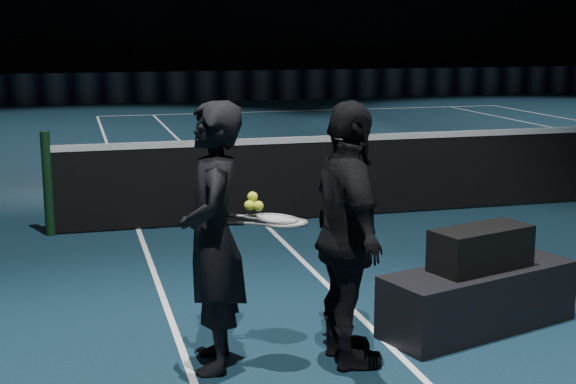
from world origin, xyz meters
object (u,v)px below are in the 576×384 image
player_a (213,238)px  racket_upper (277,219)px  player_b (348,236)px  tennis_balls (253,203)px  racket_bag (481,248)px  player_bench (478,298)px  racket_lower (285,223)px

player_a → racket_upper: 0.42m
player_b → racket_upper: player_b is taller
player_b → tennis_balls: size_ratio=14.21×
racket_bag → racket_upper: racket_upper is taller
tennis_balls → player_b: bearing=-12.5°
player_bench → racket_lower: size_ratio=2.21×
player_b → racket_upper: 0.46m
player_a → racket_lower: player_a is taller
player_bench → tennis_balls: (-1.70, -0.20, 0.84)m
player_a → racket_upper: bearing=93.7°
racket_lower → tennis_balls: size_ratio=5.67×
player_bench → racket_lower: 1.69m
racket_lower → player_b: bearing=0.0°
player_a → tennis_balls: bearing=89.2°
player_bench → racket_lower: (-1.51, -0.25, 0.72)m
player_bench → racket_upper: racket_upper is taller
player_a → player_b: size_ratio=1.00×
player_bench → player_a: size_ratio=0.88×
player_a → racket_upper: size_ratio=2.51×
racket_bag → tennis_balls: tennis_balls is taller
tennis_balls → racket_bag: bearing=6.8°
player_b → racket_lower: size_ratio=2.51×
racket_lower → racket_upper: size_ratio=1.00×
racket_bag → player_a: (-1.95, -0.15, 0.25)m
tennis_balls → player_bench: bearing=6.8°
racket_upper → player_a: bearing=-178.3°
player_a → tennis_balls: 0.33m
player_b → racket_lower: (-0.39, 0.08, 0.09)m
player_bench → racket_lower: bearing=172.6°
player_bench → player_b: bearing=179.8°
racket_bag → player_b: (-1.12, -0.33, 0.25)m
player_b → tennis_balls: bearing=78.8°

